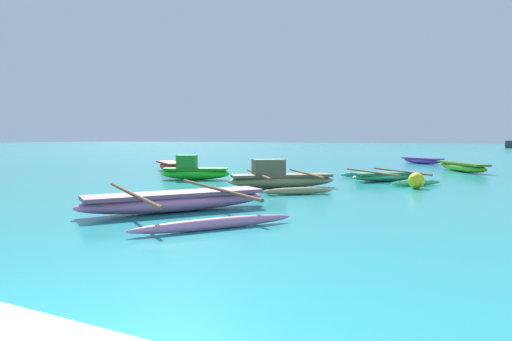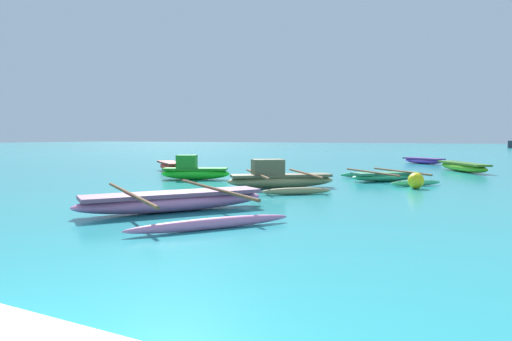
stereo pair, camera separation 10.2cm
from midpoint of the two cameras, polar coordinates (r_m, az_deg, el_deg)
The scene contains 8 objects.
moored_boat_0 at distance 22.89m, azimuth 24.55°, elevation 0.45°, with size 2.62×3.83×0.42m.
moored_boat_1 at distance 28.77m, azimuth 20.29°, elevation 1.19°, with size 2.72×2.21×0.35m.
moored_boat_2 at distance 21.16m, azimuth -10.39°, elevation 0.53°, with size 2.94×2.66×0.45m.
moored_boat_3 at distance 17.06m, azimuth 16.08°, elevation -0.69°, with size 3.89×3.92×0.37m.
moored_boat_4 at distance 14.21m, azimuth 3.08°, elevation -0.98°, with size 3.83×4.12×0.89m.
moored_boat_5 at distance 17.09m, azimuth -7.60°, elevation -0.06°, with size 2.61×1.74×0.91m.
moored_boat_6 at distance 9.86m, azimuth -9.95°, elevation -3.79°, with size 5.40×5.04×0.47m.
mooring_buoy_1 at distance 14.82m, azimuth 19.54°, elevation -1.20°, with size 0.49×0.49×0.49m.
Camera 2 is at (2.69, -1.44, 1.58)m, focal length 32.00 mm.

